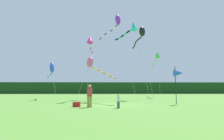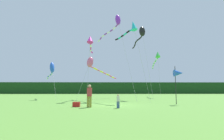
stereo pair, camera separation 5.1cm
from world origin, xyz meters
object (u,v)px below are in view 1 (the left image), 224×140
object	(u,v)px
kite_black	(141,33)
kite_green	(157,57)
kite_blue	(51,69)
kite_magenta	(90,41)
kite_rainbow	(93,64)
kite_purple	(116,23)
person_adult	(90,95)
cooler_box	(77,104)
kite_cyan	(132,27)
person_child	(118,100)
banner_flag_pole	(179,73)

from	to	relation	value
kite_black	kite_green	size ratio (longest dim) A/B	1.34
kite_blue	kite_magenta	bearing A→B (deg)	-27.88
kite_rainbow	kite_purple	size ratio (longest dim) A/B	0.67
person_adult	cooler_box	world-z (taller)	person_adult
kite_green	kite_purple	xyz separation A→B (m)	(-8.23, -7.37, 3.68)
kite_magenta	kite_black	bearing A→B (deg)	26.99
kite_cyan	kite_blue	xyz separation A→B (m)	(-11.52, 5.17, -4.74)
cooler_box	kite_black	size ratio (longest dim) A/B	0.05
person_child	kite_cyan	world-z (taller)	kite_cyan
kite_cyan	kite_purple	bearing A→B (deg)	114.65
person_adult	kite_cyan	xyz separation A→B (m)	(4.51, 6.71, 8.22)
kite_black	kite_magenta	xyz separation A→B (m)	(-7.76, -3.95, -2.48)
kite_cyan	kite_black	distance (m)	6.47
kite_cyan	kite_purple	world-z (taller)	kite_purple
kite_rainbow	banner_flag_pole	bearing A→B (deg)	-43.44
person_adult	person_child	bearing A→B (deg)	-17.41
cooler_box	kite_rainbow	distance (m)	12.28
banner_flag_pole	kite_black	xyz separation A→B (m)	(-1.68, 9.82, 7.46)
person_adult	kite_blue	distance (m)	14.22
person_adult	kite_magenta	distance (m)	11.15
person_child	kite_purple	xyz separation A→B (m)	(0.33, 11.53, 10.81)
kite_black	kite_green	bearing A→B (deg)	54.44
kite_magenta	kite_green	bearing A→B (deg)	39.06
banner_flag_pole	kite_rainbow	size ratio (longest dim) A/B	0.44
person_adult	cooler_box	bearing A→B (deg)	158.10
person_child	kite_magenta	xyz separation A→B (m)	(-3.20, 9.37, 7.41)
person_adult	kite_blue	bearing A→B (deg)	120.55
kite_cyan	kite_purple	size ratio (longest dim) A/B	0.80
person_adult	kite_cyan	bearing A→B (deg)	56.08
person_child	kite_green	bearing A→B (deg)	65.66
cooler_box	kite_black	xyz separation A→B (m)	(7.96, 12.16, 10.29)
person_child	kite_green	world-z (taller)	kite_green
cooler_box	kite_purple	distance (m)	15.72
person_child	kite_rainbow	xyz separation A→B (m)	(-3.10, 12.35, 4.66)
kite_green	cooler_box	bearing A→B (deg)	-123.98
kite_magenta	kite_purple	xyz separation A→B (m)	(3.53, 2.17, 3.40)
banner_flag_pole	kite_blue	world-z (taller)	kite_blue
person_child	kite_rainbow	bearing A→B (deg)	104.11
banner_flag_pole	kite_purple	distance (m)	13.03
kite_cyan	kite_rainbow	distance (m)	8.27
person_child	kite_blue	world-z (taller)	kite_blue
cooler_box	kite_magenta	bearing A→B (deg)	88.59
person_child	kite_black	xyz separation A→B (m)	(4.56, 13.32, 9.89)
kite_green	kite_purple	bearing A→B (deg)	-138.12
person_adult	kite_magenta	world-z (taller)	kite_magenta
kite_purple	person_adult	bearing A→B (deg)	-103.64
kite_blue	kite_green	bearing A→B (deg)	19.46
person_child	kite_magenta	size ratio (longest dim) A/B	0.12
person_child	kite_black	world-z (taller)	kite_black
person_adult	kite_green	world-z (taller)	kite_green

